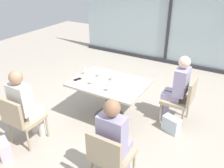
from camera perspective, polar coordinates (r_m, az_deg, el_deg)
name	(u,v)px	position (r m, az deg, el deg)	size (l,w,h in m)	color
ground_plane	(109,116)	(4.54, -0.64, -7.82)	(12.00, 12.00, 0.00)	#A89E8E
window_wall_backdrop	(169,20)	(6.81, 13.67, 14.69)	(5.35, 0.10, 2.70)	#A4B7BC
dining_table_main	(109,91)	(4.24, -0.68, -1.67)	(1.30, 0.94, 0.73)	#BCB29E
chair_far_right	(182,98)	(4.33, 16.50, -3.20)	(0.50, 0.46, 0.87)	tan
chair_front_right	(110,155)	(3.04, -0.49, -16.77)	(0.46, 0.50, 0.87)	tan
chair_front_left	(21,118)	(3.91, -21.04, -7.54)	(0.46, 0.50, 0.87)	tan
person_far_right	(177,86)	(4.25, 15.45, -0.48)	(0.39, 0.34, 1.26)	#9E93B7
person_front_right	(114,137)	(2.97, 0.59, -12.69)	(0.34, 0.39, 1.26)	#9E93B7
person_front_left	(24,103)	(3.86, -20.32, -4.30)	(0.34, 0.39, 1.26)	silver
wine_glass_0	(99,70)	(4.31, -3.06, 3.33)	(0.07, 0.07, 0.18)	silver
wine_glass_1	(92,78)	(4.04, -4.95, 1.53)	(0.07, 0.07, 0.18)	silver
wine_glass_2	(85,68)	(4.44, -6.60, 3.92)	(0.07, 0.07, 0.18)	silver
wine_glass_3	(109,84)	(3.81, -0.80, -0.01)	(0.07, 0.07, 0.18)	silver
coffee_cup	(113,78)	(4.21, 0.14, 1.46)	(0.08, 0.08, 0.09)	white
cell_phone_on_table	(77,79)	(4.30, -8.31, 1.14)	(0.07, 0.14, 0.01)	black
handbag_0	(171,124)	(4.23, 14.09, -9.43)	(0.30, 0.16, 0.28)	silver
handbag_2	(4,149)	(3.98, -24.61, -14.05)	(0.30, 0.16, 0.28)	beige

